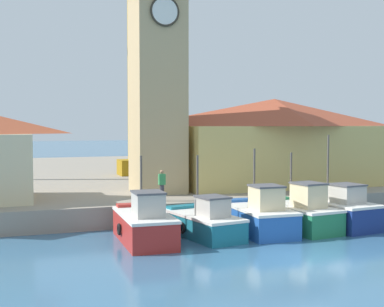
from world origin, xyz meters
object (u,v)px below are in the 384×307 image
(port_crane_near, at_px, (129,71))
(fishing_boat_left_outer, at_px, (204,222))
(fishing_boat_left_inner, at_px, (259,216))
(dock_worker_near_tower, at_px, (162,185))
(fishing_boat_center, at_px, (336,211))
(clock_tower, at_px, (157,56))
(fishing_boat_far_left, at_px, (144,224))
(fishing_boat_mid_left, at_px, (299,214))
(warehouse_right, at_px, (274,141))

(port_crane_near, bearing_deg, fishing_boat_left_outer, -92.75)
(fishing_boat_left_inner, distance_m, port_crane_near, 20.73)
(fishing_boat_left_inner, distance_m, dock_worker_near_tower, 5.55)
(fishing_boat_center, relative_size, port_crane_near, 0.23)
(fishing_boat_left_inner, bearing_deg, clock_tower, 109.65)
(fishing_boat_far_left, height_order, fishing_boat_mid_left, fishing_boat_far_left)
(fishing_boat_far_left, distance_m, dock_worker_near_tower, 4.81)
(fishing_boat_mid_left, bearing_deg, warehouse_right, 68.93)
(fishing_boat_left_outer, relative_size, port_crane_near, 0.23)
(fishing_boat_left_outer, bearing_deg, fishing_boat_far_left, -176.66)
(warehouse_right, bearing_deg, fishing_boat_far_left, -141.10)
(warehouse_right, distance_m, port_crane_near, 13.46)
(clock_tower, xyz_separation_m, port_crane_near, (0.90, 11.18, 0.21))
(fishing_boat_center, height_order, dock_worker_near_tower, fishing_boat_center)
(fishing_boat_far_left, distance_m, fishing_boat_center, 9.85)
(fishing_boat_mid_left, distance_m, clock_tower, 12.22)
(fishing_boat_left_outer, xyz_separation_m, dock_worker_near_tower, (-0.79, 4.04, 1.30))
(fishing_boat_mid_left, bearing_deg, dock_worker_near_tower, 144.52)
(fishing_boat_left_outer, bearing_deg, fishing_boat_center, 0.52)
(fishing_boat_center, distance_m, warehouse_right, 9.37)
(fishing_boat_mid_left, relative_size, fishing_boat_center, 0.99)
(port_crane_near, bearing_deg, clock_tower, -94.58)
(fishing_boat_mid_left, xyz_separation_m, dock_worker_near_tower, (-5.67, 4.04, 1.18))
(fishing_boat_mid_left, xyz_separation_m, port_crane_near, (-3.98, 18.75, 8.46))
(warehouse_right, relative_size, port_crane_near, 0.64)
(port_crane_near, bearing_deg, warehouse_right, -53.50)
(warehouse_right, distance_m, dock_worker_near_tower, 10.42)
(fishing_boat_left_outer, relative_size, fishing_boat_left_inner, 1.04)
(fishing_boat_left_outer, bearing_deg, dock_worker_near_tower, 101.04)
(fishing_boat_left_inner, height_order, fishing_boat_mid_left, fishing_boat_left_inner)
(fishing_boat_center, relative_size, clock_tower, 0.29)
(warehouse_right, xyz_separation_m, dock_worker_near_tower, (-9.06, -4.74, -2.02))
(fishing_boat_left_inner, bearing_deg, port_crane_near, 95.57)
(fishing_boat_mid_left, xyz_separation_m, clock_tower, (-4.88, 7.57, 8.25))
(port_crane_near, height_order, dock_worker_near_tower, port_crane_near)
(fishing_boat_far_left, bearing_deg, fishing_boat_mid_left, 1.20)
(fishing_boat_mid_left, bearing_deg, fishing_boat_center, 1.78)
(clock_tower, bearing_deg, fishing_boat_left_inner, -70.35)
(fishing_boat_left_outer, distance_m, clock_tower, 11.29)
(fishing_boat_left_outer, height_order, dock_worker_near_tower, fishing_boat_left_outer)
(fishing_boat_left_inner, xyz_separation_m, warehouse_right, (5.53, 8.87, 3.19))
(fishing_boat_center, xyz_separation_m, clock_tower, (-7.02, 7.50, 8.25))
(fishing_boat_far_left, distance_m, port_crane_near, 21.05)
(fishing_boat_left_outer, xyz_separation_m, fishing_boat_mid_left, (4.89, -0.00, 0.12))
(clock_tower, bearing_deg, fishing_boat_left_outer, -90.04)
(fishing_boat_mid_left, bearing_deg, fishing_boat_far_left, -178.80)
(fishing_boat_far_left, height_order, dock_worker_near_tower, fishing_boat_far_left)
(fishing_boat_mid_left, relative_size, clock_tower, 0.29)
(fishing_boat_far_left, bearing_deg, fishing_boat_left_inner, 0.80)
(clock_tower, distance_m, port_crane_near, 11.22)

